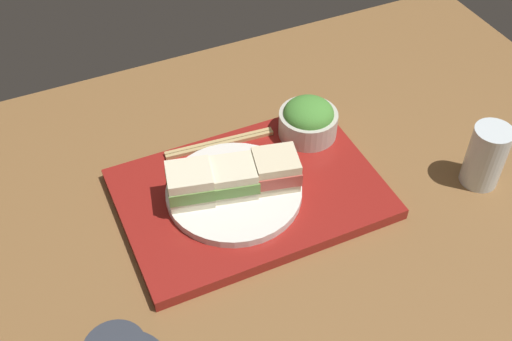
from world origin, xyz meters
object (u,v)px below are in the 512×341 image
Objects in this scene: sandwich_far at (190,184)px; drinking_glass at (486,156)px; sandwich_middle at (233,178)px; sandwich_plate at (234,192)px; salad_bowl at (308,119)px; chopsticks_pair at (220,143)px; sandwich_near at (276,169)px.

sandwich_far is 49.69cm from drinking_glass.
sandwich_middle is at bearing -17.06° from drinking_glass.
sandwich_plate is 2.64× the size of sandwich_far.
drinking_glass is at bearing 136.99° from salad_bowl.
drinking_glass is at bearing 162.94° from sandwich_middle.
drinking_glass reaches higher than chopsticks_pair.
drinking_glass is (-33.75, 11.25, -0.55)cm from sandwich_near.
drinking_glass is (-40.75, 12.50, -0.39)cm from sandwich_middle.
sandwich_near is 35.58cm from drinking_glass.
drinking_glass reaches higher than sandwich_near.
sandwich_middle is 1.04× the size of sandwich_far.
salad_bowl is at bearing -154.79° from sandwich_plate.
chopsticks_pair is at bearing -32.95° from drinking_glass.
salad_bowl is at bearing -43.01° from drinking_glass.
chopsticks_pair is (15.73, -3.77, -2.99)cm from salad_bowl.
sandwich_middle is at bearing 169.90° from sandwich_far.
salad_bowl is 16.45cm from chopsticks_pair.
sandwich_far is 0.74× the size of drinking_glass.
salad_bowl is 30.87cm from drinking_glass.
salad_bowl reaches higher than sandwich_near.
salad_bowl is at bearing -163.81° from sandwich_far.
salad_bowl reaches higher than sandwich_middle.
sandwich_far reaches higher than sandwich_plate.
salad_bowl is (-11.17, -9.80, -0.83)cm from sandwich_near.
sandwich_plate is at bearing -10.10° from sandwich_near.
sandwich_near is at bearing 108.55° from chopsticks_pair.
sandwich_near is 0.97× the size of sandwich_middle.
salad_bowl is 0.53× the size of chopsticks_pair.
sandwich_far is (7.00, -1.25, 0.31)cm from sandwich_middle.
chopsticks_pair is (4.55, -13.57, -3.82)cm from sandwich_near.
sandwich_near is at bearing 169.90° from sandwich_plate.
chopsticks_pair is at bearing -101.23° from sandwich_plate.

